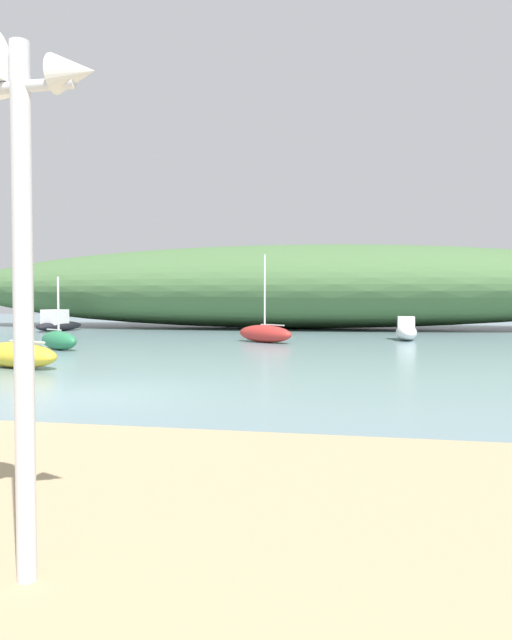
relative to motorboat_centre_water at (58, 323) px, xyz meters
The scene contains 7 objects.
ground_plane 25.48m from the motorboat_centre_water, 58.44° to the right, with size 120.00×120.00×0.00m, color gray.
distant_hill 14.99m from the motorboat_centre_water, 26.97° to the left, with size 48.81×11.83×5.61m, color #476B3D.
motorboat_centre_water is the anchor object (origin of this frame).
sailboat_by_sandbar 19.90m from the motorboat_centre_water, 63.41° to the right, with size 3.34×1.98×4.17m.
sailboat_far_left 15.72m from the motorboat_centre_water, 25.99° to the right, with size 3.15×2.62×3.96m.
sailboat_west_reach 14.07m from the motorboat_centre_water, 60.04° to the right, with size 2.41×1.88×2.81m.
motorboat_mid_channel 20.90m from the motorboat_centre_water, 11.40° to the right, with size 0.97×2.78×1.12m.
Camera 1 is at (5.41, -10.91, 1.93)m, focal length 32.63 mm.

